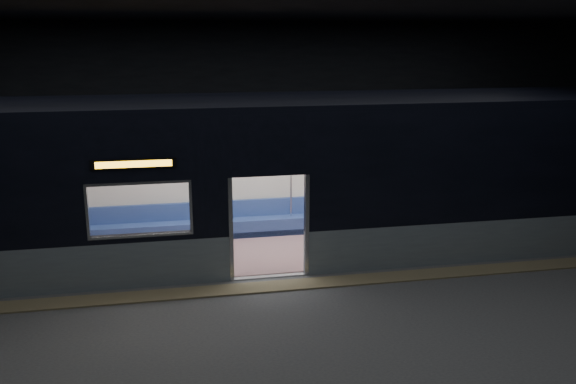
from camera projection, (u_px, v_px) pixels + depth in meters
name	position (u px, v px, depth m)	size (l,w,h in m)	color
station_floor	(279.00, 299.00, 10.98)	(24.00, 14.00, 0.01)	#47494C
station_envelope	(278.00, 95.00, 10.07)	(24.00, 14.00, 5.00)	black
tactile_strip	(274.00, 286.00, 11.50)	(22.80, 0.50, 0.03)	#8C7F59
metro_car	(257.00, 170.00, 12.94)	(18.00, 3.04, 3.35)	gray
passenger	(426.00, 194.00, 14.95)	(0.47, 0.78, 1.48)	black
handbag	(428.00, 202.00, 14.74)	(0.30, 0.26, 0.15)	black
transit_map	(447.00, 166.00, 15.21)	(0.95, 0.03, 0.62)	white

